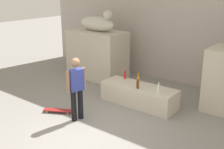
{
  "coord_description": "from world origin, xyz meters",
  "views": [
    {
      "loc": [
        4.12,
        -4.38,
        3.42
      ],
      "look_at": [
        -0.3,
        1.29,
        1.1
      ],
      "focal_mm": 45.41,
      "sensor_mm": 36.0,
      "label": 1
    }
  ],
  "objects": [
    {
      "name": "pedestal_left",
      "position": [
        -2.65,
        3.42,
        0.88
      ],
      "size": [
        2.14,
        1.17,
        1.77
      ],
      "primitive_type": "cube",
      "color": "beige",
      "rests_on": "ground_plane"
    },
    {
      "name": "bottle_clear",
      "position": [
        0.74,
        1.99,
        0.72
      ],
      "size": [
        0.06,
        0.06,
        0.32
      ],
      "color": "silver",
      "rests_on": "ledge_block"
    },
    {
      "name": "ground_plane",
      "position": [
        0.0,
        0.0,
        0.0
      ],
      "size": [
        40.0,
        40.0,
        0.0
      ],
      "primitive_type": "plane",
      "color": "gray"
    },
    {
      "name": "skateboard",
      "position": [
        -1.47,
        0.35,
        0.06
      ],
      "size": [
        0.8,
        0.56,
        0.08
      ],
      "rotation": [
        0.0,
        0.0,
        3.64
      ],
      "color": "maroon",
      "rests_on": "ground_plane"
    },
    {
      "name": "skater",
      "position": [
        -0.74,
        0.39,
        0.92
      ],
      "size": [
        0.29,
        0.52,
        1.67
      ],
      "rotation": [
        0.0,
        0.0,
        4.44
      ],
      "color": "black",
      "rests_on": "ground_plane"
    },
    {
      "name": "ledge_block",
      "position": [
        0.0,
        2.2,
        0.29
      ],
      "size": [
        2.27,
        0.78,
        0.59
      ],
      "primitive_type": "cube",
      "color": "beige",
      "rests_on": "ground_plane"
    },
    {
      "name": "statue_reclining_left",
      "position": [
        -2.61,
        3.42,
        2.05
      ],
      "size": [
        1.64,
        0.68,
        0.78
      ],
      "rotation": [
        0.0,
        0.0,
        -0.08
      ],
      "color": "beige",
      "rests_on": "pedestal_left"
    },
    {
      "name": "bottle_brown",
      "position": [
        0.09,
        1.98,
        0.71
      ],
      "size": [
        0.08,
        0.08,
        0.3
      ],
      "color": "#593314",
      "rests_on": "ledge_block"
    },
    {
      "name": "bottle_red",
      "position": [
        -0.69,
        2.45,
        0.71
      ],
      "size": [
        0.06,
        0.06,
        0.3
      ],
      "color": "red",
      "rests_on": "ledge_block"
    },
    {
      "name": "facade_wall",
      "position": [
        0.0,
        5.02,
        2.89
      ],
      "size": [
        11.97,
        0.6,
        5.78
      ],
      "primitive_type": "cube",
      "color": "#B7ABA2",
      "rests_on": "ground_plane"
    },
    {
      "name": "bottle_orange",
      "position": [
        -0.19,
        2.44,
        0.71
      ],
      "size": [
        0.07,
        0.07,
        0.29
      ],
      "color": "orange",
      "rests_on": "ledge_block"
    }
  ]
}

